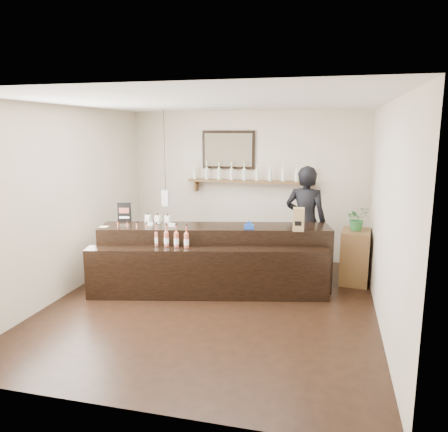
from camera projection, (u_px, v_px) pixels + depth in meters
name	position (u px, v px, depth m)	size (l,w,h in m)	color
ground	(212.00, 304.00, 6.24)	(5.00, 5.00, 0.00)	black
room_shell	(212.00, 186.00, 5.91)	(5.00, 5.00, 5.00)	beige
back_wall_decor	(237.00, 167.00, 8.20)	(2.66, 0.96, 1.69)	brown
counter	(213.00, 261.00, 6.73)	(3.59, 1.71, 1.16)	black
promo_sign	(124.00, 212.00, 7.06)	(0.22, 0.07, 0.31)	black
paper_bag	(299.00, 219.00, 6.38)	(0.17, 0.14, 0.35)	olive
tape_dispenser	(249.00, 226.00, 6.52)	(0.15, 0.08, 0.12)	#183FA9
side_cabinet	(355.00, 257.00, 7.06)	(0.49, 0.64, 0.87)	brown
potted_plant	(357.00, 219.00, 6.94)	(0.35, 0.30, 0.38)	#2D7135
shopkeeper	(306.00, 215.00, 7.23)	(0.78, 0.51, 2.13)	black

